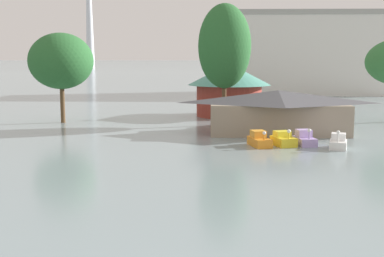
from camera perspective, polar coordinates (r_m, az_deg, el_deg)
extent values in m
cube|color=orange|center=(45.14, 7.67, -1.53)|extent=(2.06, 3.11, 0.75)
cube|color=gold|center=(45.36, 7.53, -0.61)|extent=(1.47, 1.54, 0.61)
cylinder|color=orange|center=(43.99, 8.20, -1.00)|extent=(0.14, 0.14, 0.45)
sphere|color=white|center=(43.93, 8.21, -0.51)|extent=(0.31, 0.31, 0.31)
cube|color=yellow|center=(45.70, 10.34, -1.45)|extent=(2.28, 2.80, 0.79)
cube|color=yellow|center=(45.86, 10.19, -0.59)|extent=(1.63, 1.46, 0.51)
cylinder|color=yellow|center=(44.75, 10.93, -0.83)|extent=(0.14, 0.14, 0.50)
sphere|color=white|center=(44.69, 10.94, -0.30)|extent=(0.34, 0.34, 0.34)
cube|color=#B299D8|center=(46.36, 12.67, -1.43)|extent=(1.92, 2.72, 0.71)
cube|color=#C8ADF0|center=(46.54, 12.56, -0.52)|extent=(1.44, 1.34, 0.68)
cylinder|color=#B299D8|center=(45.35, 13.16, -0.80)|extent=(0.14, 0.14, 0.63)
sphere|color=white|center=(45.27, 13.18, -0.20)|extent=(0.32, 0.32, 0.32)
cube|color=white|center=(45.37, 16.25, -1.77)|extent=(2.01, 2.65, 0.70)
cube|color=white|center=(45.55, 16.30, -0.89)|extent=(1.44, 1.35, 0.61)
cylinder|color=white|center=(44.32, 16.24, -1.05)|extent=(0.14, 0.14, 0.74)
sphere|color=white|center=(44.25, 16.26, -0.39)|extent=(0.30, 0.30, 0.30)
cube|color=gray|center=(52.93, 9.70, 1.16)|extent=(13.92, 6.47, 3.14)
pyramid|color=#4C4C51|center=(52.70, 9.76, 3.57)|extent=(15.04, 7.44, 1.33)
cylinder|color=#993328|center=(67.56, 4.22, 3.20)|extent=(8.67, 8.67, 4.16)
cone|color=teal|center=(67.35, 4.25, 6.16)|extent=(11.02, 11.02, 2.83)
sphere|color=#B7993D|center=(67.31, 4.27, 7.66)|extent=(0.70, 0.70, 0.70)
cylinder|color=brown|center=(62.44, -14.47, 2.50)|extent=(0.54, 0.54, 4.05)
ellipsoid|color=#28602D|center=(62.16, -14.65, 7.42)|extent=(7.67, 7.67, 6.67)
cylinder|color=brown|center=(58.17, 3.66, 2.46)|extent=(0.50, 0.50, 4.30)
ellipsoid|color=#28602D|center=(57.89, 3.72, 9.31)|extent=(6.03, 6.03, 9.58)
cube|color=silver|center=(109.60, 12.01, 8.08)|extent=(36.30, 13.99, 16.10)
cube|color=#999993|center=(109.94, 12.14, 12.54)|extent=(37.02, 14.27, 1.00)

